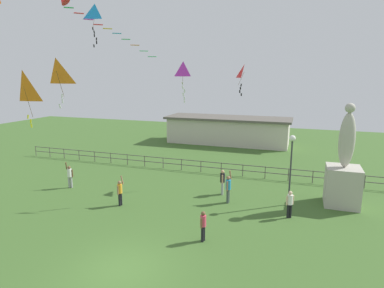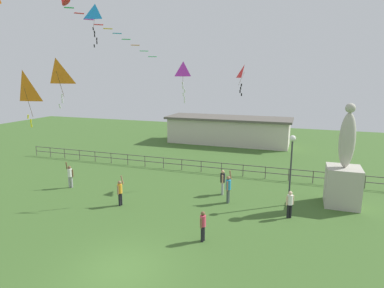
# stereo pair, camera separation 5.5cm
# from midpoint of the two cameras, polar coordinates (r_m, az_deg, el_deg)

# --- Properties ---
(ground_plane) EXTENTS (80.00, 80.00, 0.00)m
(ground_plane) POSITION_cam_midpoint_polar(r_m,az_deg,el_deg) (14.31, -12.31, -20.88)
(ground_plane) COLOR #3D6028
(statue_monument) EXTENTS (1.94, 1.94, 6.17)m
(statue_monument) POSITION_cam_midpoint_polar(r_m,az_deg,el_deg) (21.39, 25.22, -5.18)
(statue_monument) COLOR #B2AD9E
(statue_monument) RESTS_ON ground_plane
(lamppost) EXTENTS (0.36, 0.36, 4.30)m
(lamppost) POSITION_cam_midpoint_polar(r_m,az_deg,el_deg) (19.94, 17.24, -1.81)
(lamppost) COLOR #38383D
(lamppost) RESTS_ON ground_plane
(person_0) EXTENTS (0.28, 0.45, 1.51)m
(person_0) POSITION_cam_midpoint_polar(r_m,az_deg,el_deg) (15.64, 2.04, -13.94)
(person_0) COLOR black
(person_0) RESTS_ON ground_plane
(person_1) EXTENTS (0.41, 0.30, 1.55)m
(person_1) POSITION_cam_midpoint_polar(r_m,az_deg,el_deg) (18.75, 16.95, -9.86)
(person_1) COLOR black
(person_1) RESTS_ON ground_plane
(person_2) EXTENTS (0.32, 0.47, 1.83)m
(person_2) POSITION_cam_midpoint_polar(r_m,az_deg,el_deg) (20.06, -12.51, -8.09)
(person_2) COLOR black
(person_2) RESTS_ON ground_plane
(person_3) EXTENTS (0.32, 0.52, 2.01)m
(person_3) POSITION_cam_midpoint_polar(r_m,az_deg,el_deg) (20.08, 6.50, -7.57)
(person_3) COLOR #3F4C47
(person_3) RESTS_ON ground_plane
(person_4) EXTENTS (0.31, 0.50, 1.67)m
(person_4) POSITION_cam_midpoint_polar(r_m,az_deg,el_deg) (21.42, 5.49, -6.43)
(person_4) COLOR #99999E
(person_4) RESTS_ON ground_plane
(person_5) EXTENTS (0.50, 0.29, 1.85)m
(person_5) POSITION_cam_midpoint_polar(r_m,az_deg,el_deg) (24.16, -20.66, -5.11)
(person_5) COLOR #99999E
(person_5) RESTS_ON ground_plane
(kite_0) EXTENTS (1.09, 0.54, 2.17)m
(kite_0) POSITION_cam_midpoint_polar(r_m,az_deg,el_deg) (15.43, -22.68, 11.58)
(kite_0) COLOR orange
(kite_1) EXTENTS (1.03, 0.77, 2.75)m
(kite_1) POSITION_cam_midpoint_polar(r_m,az_deg,el_deg) (23.88, -16.59, 21.04)
(kite_1) COLOR #198CD1
(kite_3) EXTENTS (0.78, 0.90, 2.15)m
(kite_3) POSITION_cam_midpoint_polar(r_m,az_deg,el_deg) (23.35, 9.28, 12.28)
(kite_3) COLOR red
(kite_4) EXTENTS (0.98, 0.72, 2.76)m
(kite_4) POSITION_cam_midpoint_polar(r_m,az_deg,el_deg) (17.44, -27.44, 8.80)
(kite_4) COLOR orange
(kite_5) EXTENTS (0.76, 0.47, 2.52)m
(kite_5) POSITION_cam_midpoint_polar(r_m,az_deg,el_deg) (20.20, -1.45, 12.63)
(kite_5) COLOR #B22DB2
(streamer_kite) EXTENTS (5.15, 3.84, 3.77)m
(streamer_kite) POSITION_cam_midpoint_polar(r_m,az_deg,el_deg) (23.03, -20.28, 22.03)
(streamer_kite) COLOR red
(waterfront_railing) EXTENTS (36.04, 0.06, 0.95)m
(waterfront_railing) POSITION_cam_midpoint_polar(r_m,az_deg,el_deg) (26.06, 3.26, -3.80)
(waterfront_railing) COLOR #4C4742
(waterfront_railing) RESTS_ON ground_plane
(pavilion_building) EXTENTS (14.15, 4.73, 3.06)m
(pavilion_building) POSITION_cam_midpoint_polar(r_m,az_deg,el_deg) (37.54, 6.46, 2.46)
(pavilion_building) COLOR beige
(pavilion_building) RESTS_ON ground_plane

